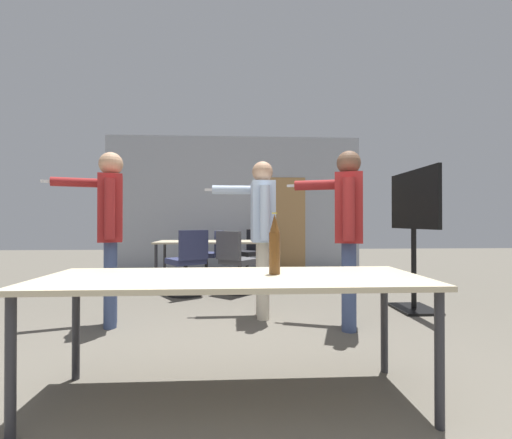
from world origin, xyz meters
name	(u,v)px	position (x,y,z in m)	size (l,w,h in m)	color
back_wall	(236,204)	(0.03, 6.00, 1.46)	(5.52, 0.12, 2.94)	#A3A8B2
conference_table_near	(233,286)	(0.05, 0.56, 0.69)	(2.27, 0.79, 0.75)	#C6B793
conference_table_far	(216,245)	(-0.29, 4.38, 0.68)	(2.01, 0.77, 0.75)	#C6B793
tv_screen	(414,222)	(2.21, 2.55, 1.07)	(0.44, 1.10, 1.70)	black
person_right_polo	(261,223)	(0.34, 2.35, 1.06)	(0.80, 0.65, 1.76)	beige
person_center_tall	(347,221)	(1.18, 1.90, 1.08)	(0.76, 0.84, 1.79)	#3D4C75
person_near_casual	(109,219)	(-1.25, 2.10, 1.10)	(0.90, 0.57, 1.79)	#3D4C75
office_chair_mid_tucked	(210,256)	(-0.46, 5.11, 0.42)	(0.61, 0.56, 0.90)	black
office_chair_near_pushed	(250,254)	(0.31, 5.33, 0.43)	(0.68, 0.69, 0.92)	black
office_chair_far_left	(236,264)	(0.05, 3.65, 0.44)	(0.68, 0.69, 0.94)	black
office_chair_side_rolled	(188,264)	(-0.65, 3.52, 0.45)	(0.66, 0.68, 0.96)	black
beer_bottle	(275,245)	(0.30, 0.62, 0.93)	(0.07, 0.07, 0.38)	#563314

